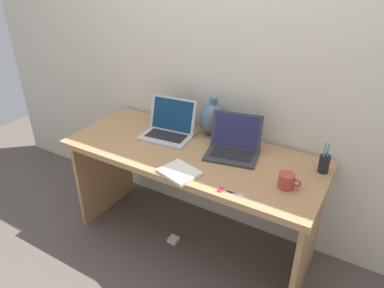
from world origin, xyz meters
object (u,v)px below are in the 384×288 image
laptop_right (234,144)px  scissors (226,191)px  power_brick (173,240)px  coffee_mug (287,181)px  green_vase (213,119)px  laptop_left (170,126)px  pen_cup (324,163)px  notebook_stack (180,172)px

laptop_right → scissors: bearing=-70.9°
power_brick → coffee_mug: bearing=-0.1°
green_vase → power_brick: green_vase is taller
coffee_mug → laptop_left: bearing=167.1°
laptop_right → pen_cup: 0.54m
laptop_right → coffee_mug: size_ratio=2.93×
green_vase → coffee_mug: (0.64, -0.37, -0.07)m
coffee_mug → pen_cup: bearing=62.6°
laptop_left → scissors: 0.75m
laptop_left → laptop_right: 0.49m
laptop_right → power_brick: bearing=-150.0°
laptop_right → notebook_stack: bearing=-113.2°
laptop_left → coffee_mug: laptop_left is taller
laptop_left → notebook_stack: (0.32, -0.38, -0.05)m
coffee_mug → scissors: bearing=-142.7°
laptop_right → coffee_mug: 0.45m
green_vase → scissors: size_ratio=1.83×
laptop_right → power_brick: 0.90m
laptop_left → pen_cup: laptop_left is taller
coffee_mug → notebook_stack: bearing=-162.4°
laptop_right → coffee_mug: (0.40, -0.20, -0.02)m
coffee_mug → power_brick: bearing=179.9°
notebook_stack → coffee_mug: bearing=17.6°
laptop_left → pen_cup: size_ratio=1.97×
laptop_left → green_vase: bearing=33.1°
notebook_stack → coffee_mug: 0.60m
pen_cup → laptop_left: bearing=-176.9°
laptop_right → pen_cup: size_ratio=1.98×
green_vase → scissors: 0.69m
coffee_mug → pen_cup: pen_cup is taller
coffee_mug → power_brick: size_ratio=1.78×
pen_cup → scissors: (-0.40, -0.46, -0.05)m
laptop_left → green_vase: (0.25, 0.16, 0.05)m
laptop_right → scissors: (0.14, -0.40, -0.06)m
green_vase → power_brick: (-0.11, -0.36, -0.86)m
notebook_stack → pen_cup: 0.83m
green_vase → notebook_stack: bearing=-82.4°
laptop_right → notebook_stack: laptop_right is taller
green_vase → coffee_mug: green_vase is taller
laptop_left → power_brick: (0.14, -0.20, -0.81)m
green_vase → laptop_right: bearing=-34.7°
notebook_stack → pen_cup: bearing=32.1°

